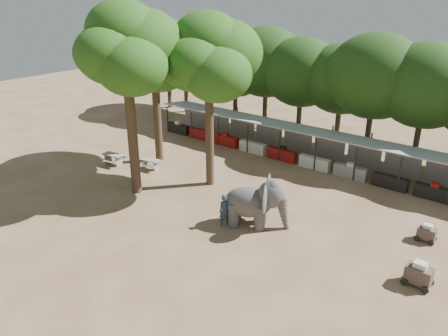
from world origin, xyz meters
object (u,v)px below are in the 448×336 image
Objects in this scene: yard_tree_back at (209,57)px; yard_tree_left at (154,53)px; yard_tree_center at (126,49)px; picnic_table_near at (113,158)px; cart_front at (419,274)px; picnic_table_far at (151,163)px; cart_back at (427,233)px; handler at (225,211)px; elephant at (256,202)px.

yard_tree_left is at bearing 170.54° from yard_tree_back.
yard_tree_center is 10.19m from picnic_table_near.
yard_tree_left is 0.92× the size of yard_tree_center.
yard_tree_center is at bearing -174.47° from cart_front.
cart_back is at bearing -2.47° from picnic_table_far.
yard_tree_center is at bearing -65.77° from picnic_table_far.
handler is 12.68m from picnic_table_near.
yard_tree_center is 6.29× the size of handler.
elephant is at bearing 6.48° from yard_tree_center.
picnic_table_far is (-10.87, 2.17, -0.97)m from elephant.
yard_tree_center reaches higher than yard_tree_back.
handler is at bearing -164.19° from elephant.
elephant is 3.01× the size of cart_front.
picnic_table_near is at bearing 158.23° from yard_tree_center.
elephant is 9.22m from cart_back.
picnic_table_near is at bearing -166.72° from picnic_table_far.
yard_tree_back reaches higher than picnic_table_far.
yard_tree_left is 2.86× the size of elephant.
yard_tree_back is (3.00, 4.00, -0.67)m from yard_tree_center.
yard_tree_left is at bearing 47.96° from picnic_table_near.
yard_tree_back is 9.66m from elephant.
yard_tree_center is 7.36× the size of picnic_table_far.
handler is 1.17× the size of picnic_table_far.
yard_tree_center is at bearing -126.86° from yard_tree_back.
cart_front is 4.28m from cart_back.
yard_tree_back reaches higher than cart_back.
handler is at bearing -0.99° from yard_tree_center.
picnic_table_near is (-7.98, -2.01, -8.00)m from yard_tree_back.
picnic_table_far is at bearing 13.26° from picnic_table_near.
cart_back is at bearing 2.60° from elephant.
cart_front reaches higher than picnic_table_far.
yard_tree_left is 5.93× the size of picnic_table_near.
picnic_table_far is 19.11m from cart_back.
yard_tree_left is 5.92m from yard_tree_center.
yard_tree_center is 9.40× the size of cart_front.
yard_tree_left is 21.39m from cart_back.
yard_tree_left is at bearing 108.63° from picnic_table_far.
cart_back is (13.95, 1.25, -8.06)m from yard_tree_back.
elephant is 1.80m from handler.
yard_tree_left is at bearing 120.96° from yard_tree_center.
handler is 10.87m from cart_back.
elephant is (8.82, 1.00, -7.76)m from yard_tree_center.
picnic_table_near reaches higher than picnic_table_far.
elephant reaches higher than handler.
yard_tree_back is 11.48m from picnic_table_near.
yard_tree_back is 2.95× the size of elephant.
handler is (7.51, -0.13, -8.25)m from yard_tree_center.
cart_front is at bearing -11.42° from yard_tree_back.
picnic_table_far is 1.28× the size of cart_front.
yard_tree_center reaches higher than handler.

